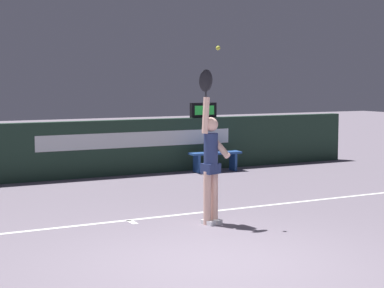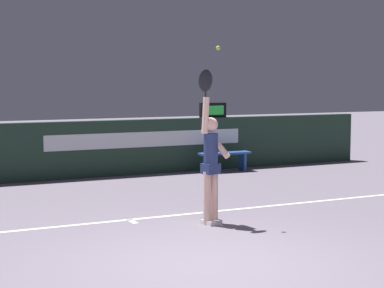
# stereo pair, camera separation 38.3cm
# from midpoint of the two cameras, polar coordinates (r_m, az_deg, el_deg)

# --- Properties ---
(ground_plane) EXTENTS (60.00, 60.00, 0.00)m
(ground_plane) POSITION_cam_midpoint_polar(r_m,az_deg,el_deg) (8.11, 2.84, -10.37)
(ground_plane) COLOR slate
(court_lines) EXTENTS (12.21, 6.07, 0.00)m
(court_lines) POSITION_cam_midpoint_polar(r_m,az_deg,el_deg) (7.96, 3.45, -10.66)
(court_lines) COLOR white
(court_lines) RESTS_ON ground
(back_wall) EXTENTS (16.56, 0.25, 1.30)m
(back_wall) POSITION_cam_midpoint_polar(r_m,az_deg,el_deg) (14.97, -11.13, -0.58)
(back_wall) COLOR #1F3729
(back_wall) RESTS_ON ground
(speed_display) EXTENTS (0.70, 0.13, 0.37)m
(speed_display) POSITION_cam_midpoint_polar(r_m,az_deg,el_deg) (16.38, 2.50, 2.97)
(speed_display) COLOR black
(speed_display) RESTS_ON back_wall
(tennis_player) EXTENTS (0.50, 0.46, 2.42)m
(tennis_player) POSITION_cam_midpoint_polar(r_m,az_deg,el_deg) (10.08, 2.73, -1.47)
(tennis_player) COLOR beige
(tennis_player) RESTS_ON ground
(tennis_ball) EXTENTS (0.07, 0.07, 0.07)m
(tennis_ball) POSITION_cam_midpoint_polar(r_m,az_deg,el_deg) (10.03, 3.39, 8.37)
(tennis_ball) COLOR #D2DA3A
(courtside_bench_near) EXTENTS (1.33, 0.45, 0.48)m
(courtside_bench_near) POSITION_cam_midpoint_polar(r_m,az_deg,el_deg) (16.00, 3.52, -1.15)
(courtside_bench_near) COLOR #254C94
(courtside_bench_near) RESTS_ON ground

